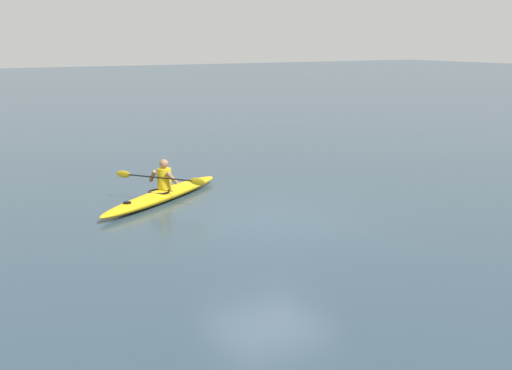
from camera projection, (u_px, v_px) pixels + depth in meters
name	position (u px, v px, depth m)	size (l,w,h in m)	color
ground_plane	(268.00, 219.00, 14.71)	(160.00, 160.00, 0.00)	#283D4C
kayak	(163.00, 195.00, 16.31)	(4.26, 3.06, 0.27)	#EAB214
kayaker	(164.00, 177.00, 16.26)	(1.36, 2.04, 0.70)	yellow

